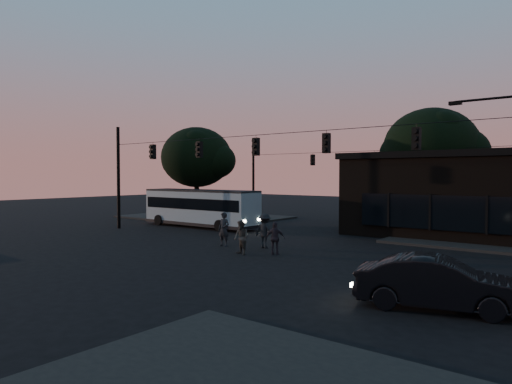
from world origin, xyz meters
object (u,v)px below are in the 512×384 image
Objects in this scene: pedestrian_a at (224,229)px; pedestrian_c at (275,238)px; bus at (200,206)px; car at (439,283)px; pedestrian_d at (265,231)px; building at (479,194)px; pedestrian_b at (241,238)px.

pedestrian_c is (3.87, -0.46, -0.12)m from pedestrian_a.
pedestrian_c is (11.59, -6.28, -0.77)m from bus.
bus is 23.42m from car.
bus is 9.69m from pedestrian_a.
pedestrian_d is (9.91, -4.92, -0.66)m from bus.
bus is at bearing -28.06° from pedestrian_d.
building is 8.25× the size of pedestrian_d.
pedestrian_b is at bearing 6.93° from pedestrian_c.
bus is 6.16× the size of pedestrian_c.
bus is 13.21m from pedestrian_c.
building reaches higher than bus.
pedestrian_b is (10.23, -7.29, -0.75)m from bus.
pedestrian_c is at bearing 48.85° from car.
pedestrian_d is (-10.86, 5.87, 0.15)m from car.
pedestrian_c is at bearing 53.51° from pedestrian_b.
bus is 5.42× the size of pedestrian_d.
car is at bearing -27.81° from bus.
building is 9.38× the size of pedestrian_c.
car is at bearing 149.94° from pedestrian_d.
pedestrian_a is at bearing 20.64° from pedestrian_d.
pedestrian_b is at bearing -36.23° from pedestrian_a.
pedestrian_a is 1.11× the size of pedestrian_b.
building is 18.74m from car.
pedestrian_d is at bearing 46.64° from car.
building reaches higher than pedestrian_a.
pedestrian_b is 1.69m from pedestrian_c.
bus is 5.35× the size of pedestrian_a.
car is 12.35m from pedestrian_d.
building is 8.15× the size of pedestrian_a.
car is at bearing -26.70° from pedestrian_a.
pedestrian_c is 2.17m from pedestrian_d.
building is at bearing -5.95° from car.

